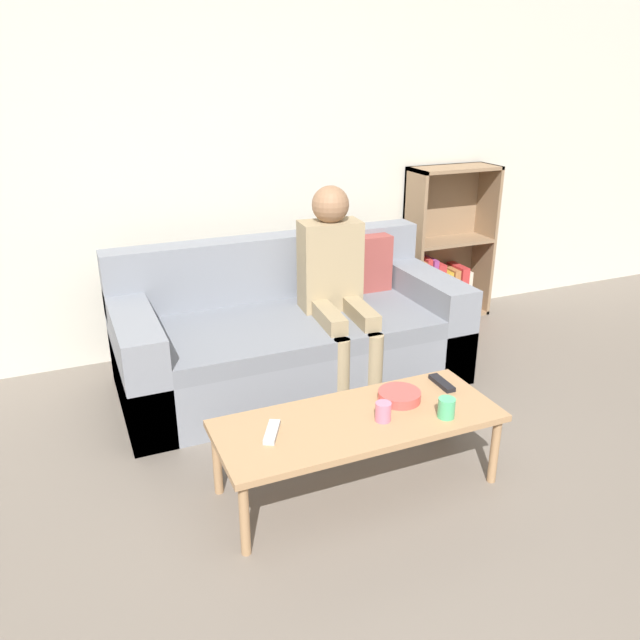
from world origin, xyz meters
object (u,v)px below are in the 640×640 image
(person_adult, at_px, (335,273))
(cup_near, at_px, (446,408))
(bookshelf, at_px, (442,261))
(tv_remote_1, at_px, (272,432))
(cup_far, at_px, (383,412))
(coffee_table, at_px, (359,424))
(couch, at_px, (291,337))
(tv_remote_0, at_px, (442,383))
(snack_bowl, at_px, (399,396))

(person_adult, bearing_deg, cup_near, -84.96)
(bookshelf, xyz_separation_m, tv_remote_1, (-1.94, -1.67, -0.05))
(cup_far, bearing_deg, coffee_table, 145.73)
(couch, bearing_deg, person_adult, -18.77)
(couch, height_order, person_adult, person_adult)
(coffee_table, bearing_deg, person_adult, 71.14)
(person_adult, relative_size, tv_remote_0, 6.82)
(tv_remote_0, distance_m, tv_remote_1, 0.90)
(tv_remote_1, xyz_separation_m, snack_bowl, (0.63, 0.04, 0.01))
(tv_remote_0, bearing_deg, coffee_table, -165.79)
(tv_remote_1, bearing_deg, tv_remote_0, 34.14)
(coffee_table, xyz_separation_m, cup_far, (0.09, -0.06, 0.08))
(couch, distance_m, snack_bowl, 1.08)
(coffee_table, relative_size, tv_remote_1, 7.32)
(cup_near, bearing_deg, tv_remote_1, 167.38)
(couch, relative_size, tv_remote_1, 11.67)
(couch, bearing_deg, coffee_table, -95.37)
(person_adult, xyz_separation_m, cup_near, (-0.00, -1.19, -0.27))
(tv_remote_1, bearing_deg, bookshelf, 69.09)
(tv_remote_0, bearing_deg, bookshelf, 57.90)
(cup_near, distance_m, cup_far, 0.28)
(cup_far, xyz_separation_m, tv_remote_0, (0.42, 0.18, -0.03))
(bookshelf, height_order, tv_remote_1, bookshelf)
(cup_far, distance_m, tv_remote_1, 0.49)
(coffee_table, distance_m, snack_bowl, 0.26)
(bookshelf, height_order, coffee_table, bookshelf)
(tv_remote_0, bearing_deg, cup_far, -155.92)
(bookshelf, relative_size, person_adult, 0.97)
(couch, bearing_deg, snack_bowl, -82.73)
(cup_far, xyz_separation_m, snack_bowl, (0.15, 0.13, -0.02))
(person_adult, height_order, tv_remote_1, person_adult)
(couch, xyz_separation_m, snack_bowl, (0.14, -1.06, 0.10))
(cup_near, bearing_deg, person_adult, 89.91)
(coffee_table, height_order, snack_bowl, snack_bowl)
(cup_near, bearing_deg, tv_remote_0, 59.82)
(cup_near, height_order, tv_remote_1, cup_near)
(cup_near, bearing_deg, cup_far, 162.67)
(coffee_table, bearing_deg, snack_bowl, 15.55)
(person_adult, relative_size, tv_remote_1, 6.77)
(tv_remote_1, bearing_deg, cup_far, 18.42)
(snack_bowl, bearing_deg, couch, 97.27)
(cup_near, relative_size, tv_remote_1, 0.52)
(coffee_table, relative_size, snack_bowl, 6.42)
(coffee_table, distance_m, cup_far, 0.13)
(coffee_table, bearing_deg, couch, 84.63)
(tv_remote_0, distance_m, snack_bowl, 0.27)
(tv_remote_0, bearing_deg, person_adult, 100.41)
(couch, relative_size, cup_near, 22.32)
(person_adult, bearing_deg, bookshelf, 33.83)
(coffee_table, relative_size, tv_remote_0, 7.38)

